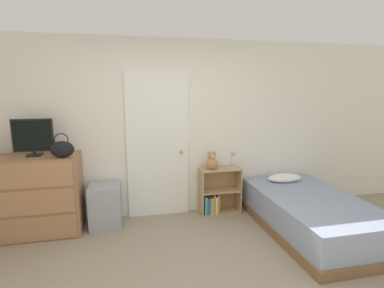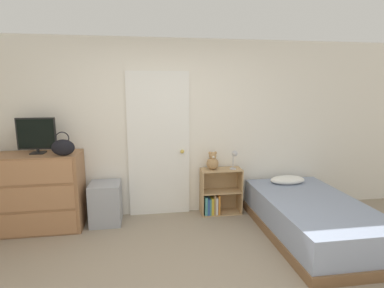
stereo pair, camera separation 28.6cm
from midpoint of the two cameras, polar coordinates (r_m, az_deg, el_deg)
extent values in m
cube|color=white|center=(4.37, -3.13, 2.87)|extent=(10.00, 0.06, 2.55)
cube|color=white|center=(4.35, -4.47, -0.21)|extent=(0.89, 0.04, 2.10)
sphere|color=gold|center=(4.36, 0.01, -1.47)|extent=(0.06, 0.06, 0.06)
cube|color=#996B47|center=(4.41, -25.25, -8.25)|extent=(1.06, 0.52, 1.03)
cube|color=#AB774F|center=(4.29, -25.88, -13.67)|extent=(0.98, 0.01, 0.30)
cube|color=#AB774F|center=(4.17, -26.26, -9.40)|extent=(0.98, 0.01, 0.30)
cube|color=#AB774F|center=(4.07, -26.65, -4.89)|extent=(0.98, 0.01, 0.30)
cube|color=black|center=(4.30, -25.58, -1.53)|extent=(0.17, 0.16, 0.02)
cylinder|color=black|center=(4.29, -25.61, -1.17)|extent=(0.04, 0.04, 0.04)
cube|color=black|center=(4.26, -25.85, 1.79)|extent=(0.48, 0.02, 0.41)
cube|color=black|center=(4.24, -25.91, 1.76)|extent=(0.44, 0.01, 0.37)
ellipsoid|color=black|center=(4.01, -21.50, -0.65)|extent=(0.28, 0.13, 0.21)
torus|color=black|center=(3.99, -21.62, 1.00)|extent=(0.17, 0.01, 0.17)
cube|color=#999EA8|center=(4.37, -14.28, -10.88)|extent=(0.42, 0.43, 0.58)
cube|color=tan|center=(4.50, 3.69, -9.17)|extent=(0.02, 0.27, 0.69)
cube|color=tan|center=(4.65, 10.84, -8.65)|extent=(0.02, 0.27, 0.69)
cube|color=tan|center=(4.69, 7.23, -12.77)|extent=(0.57, 0.27, 0.02)
cube|color=tan|center=(4.57, 7.33, -8.92)|extent=(0.57, 0.27, 0.02)
cube|color=tan|center=(4.47, 7.43, -4.88)|extent=(0.57, 0.27, 0.02)
cube|color=tan|center=(4.68, 6.88, -8.40)|extent=(0.60, 0.01, 0.69)
cube|color=teal|center=(4.55, 4.36, -11.46)|extent=(0.04, 0.20, 0.27)
cube|color=#3359B2|center=(4.55, 4.90, -11.69)|extent=(0.03, 0.16, 0.25)
cube|color=teal|center=(4.56, 5.20, -11.60)|extent=(0.02, 0.18, 0.25)
cube|color=gold|center=(4.56, 5.62, -11.57)|extent=(0.04, 0.17, 0.25)
cube|color=tan|center=(4.57, 6.01, -11.25)|extent=(0.02, 0.18, 0.30)
cube|color=white|center=(4.58, 6.40, -11.50)|extent=(0.03, 0.17, 0.25)
cube|color=orange|center=(4.60, 6.77, -11.18)|extent=(0.03, 0.20, 0.29)
sphere|color=tan|center=(4.41, 5.80, -3.74)|extent=(0.18, 0.18, 0.18)
sphere|color=tan|center=(4.38, 5.83, -2.26)|extent=(0.11, 0.11, 0.11)
sphere|color=silver|center=(4.34, 5.98, -2.50)|extent=(0.04, 0.04, 0.04)
sphere|color=tan|center=(4.36, 5.31, -1.75)|extent=(0.05, 0.05, 0.05)
sphere|color=tan|center=(4.38, 6.36, -1.71)|extent=(0.05, 0.05, 0.05)
cylinder|color=#B2B2B7|center=(4.49, 9.62, -4.67)|extent=(0.10, 0.10, 0.01)
cylinder|color=#B2B2B7|center=(4.46, 9.66, -3.36)|extent=(0.01, 0.01, 0.20)
sphere|color=#B2B2B7|center=(4.43, 9.98, -1.80)|extent=(0.09, 0.09, 0.09)
cube|color=brown|center=(4.33, 23.63, -14.92)|extent=(1.16, 2.00, 0.12)
cube|color=#8C99B2|center=(4.24, 23.87, -12.06)|extent=(1.13, 1.94, 0.35)
ellipsoid|color=white|center=(4.75, 19.41, -6.48)|extent=(0.52, 0.28, 0.12)
camera|label=1|loc=(0.14, -88.04, 0.37)|focal=28.00mm
camera|label=2|loc=(0.14, 91.96, -0.37)|focal=28.00mm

